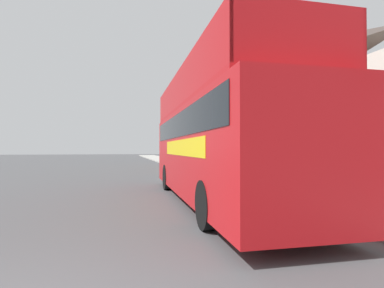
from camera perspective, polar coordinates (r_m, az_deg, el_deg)
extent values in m
plane|color=#4C4C4F|center=(23.78, -16.74, -4.93)|extent=(144.00, 144.00, 0.00)
cube|color=#ADAAA3|center=(21.73, 3.77, -5.16)|extent=(3.76, 108.00, 0.14)
cube|color=#9E664C|center=(25.80, 12.55, 2.87)|extent=(6.00, 19.60, 6.76)
pyramid|color=#473D38|center=(26.60, 12.51, 13.67)|extent=(6.00, 19.60, 3.23)
cube|color=red|center=(9.38, 4.49, -1.50)|extent=(2.66, 10.38, 2.59)
cube|color=yellow|center=(8.89, 5.45, -0.70)|extent=(2.57, 5.74, 0.45)
cube|color=black|center=(9.41, 4.49, 3.36)|extent=(2.67, 9.56, 0.70)
cube|color=red|center=(9.46, 4.48, 6.68)|extent=(2.64, 9.56, 0.10)
cube|color=red|center=(9.29, -2.58, 10.44)|extent=(0.30, 9.50, 1.06)
cube|color=red|center=(9.95, 11.05, 9.70)|extent=(0.30, 9.50, 1.06)
cube|color=red|center=(5.37, 19.99, 19.07)|extent=(2.42, 0.13, 1.06)
cube|color=red|center=(13.41, -0.52, 6.92)|extent=(2.45, 1.50, 1.06)
cylinder|color=black|center=(12.35, -4.71, -6.32)|extent=(0.30, 1.03, 1.03)
cylinder|color=black|center=(12.81, 5.03, -6.12)|extent=(0.30, 1.03, 1.03)
cylinder|color=black|center=(6.31, 2.85, -11.52)|extent=(0.30, 1.03, 1.03)
cylinder|color=black|center=(7.18, 20.14, -10.17)|extent=(0.30, 1.03, 1.03)
cube|color=silver|center=(16.69, -1.74, -4.83)|extent=(1.84, 4.26, 0.71)
cube|color=black|center=(16.54, -1.65, -2.63)|extent=(1.62, 2.05, 0.58)
cylinder|color=black|center=(17.86, -5.27, -5.21)|extent=(0.20, 0.68, 0.68)
cylinder|color=black|center=(18.18, 0.02, -5.14)|extent=(0.20, 0.68, 0.68)
cylinder|color=black|center=(15.26, -3.83, -5.95)|extent=(0.20, 0.68, 0.68)
cylinder|color=black|center=(15.63, 2.30, -5.83)|extent=(0.20, 0.68, 0.68)
cylinder|color=#232328|center=(9.91, 26.83, -7.35)|extent=(0.12, 0.12, 0.82)
cylinder|color=#232328|center=(10.02, 27.57, -7.27)|extent=(0.12, 0.12, 0.82)
cube|color=#4C3D33|center=(9.91, 27.17, -3.09)|extent=(0.44, 0.24, 0.65)
sphere|color=tan|center=(9.90, 27.15, -0.57)|extent=(0.23, 0.23, 0.23)
cylinder|color=black|center=(9.18, 19.71, 3.25)|extent=(0.13, 0.13, 4.39)
cylinder|color=silver|center=(9.66, 19.63, 17.72)|extent=(0.32, 0.32, 0.45)
cone|color=black|center=(9.77, 19.62, 19.58)|extent=(0.35, 0.35, 0.22)
cylinder|color=black|center=(17.65, 3.25, 0.34)|extent=(0.13, 0.13, 3.85)
cylinder|color=silver|center=(17.83, 3.24, 7.27)|extent=(0.32, 0.32, 0.45)
cone|color=black|center=(17.88, 3.24, 8.33)|extent=(0.35, 0.35, 0.22)
cylinder|color=black|center=(26.67, -2.24, 0.36)|extent=(0.13, 0.13, 4.27)
cylinder|color=silver|center=(26.82, -2.24, 5.41)|extent=(0.32, 0.32, 0.45)
cone|color=black|center=(26.86, -2.23, 6.12)|extent=(0.35, 0.35, 0.22)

